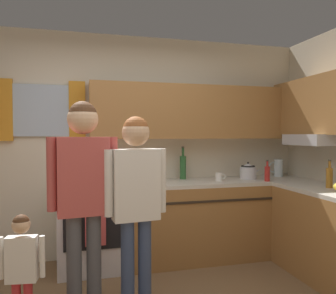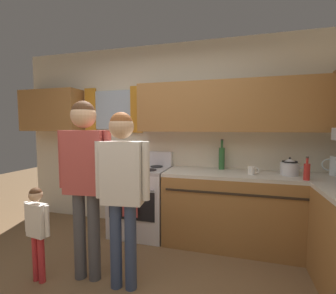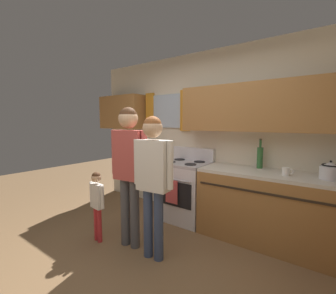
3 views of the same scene
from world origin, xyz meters
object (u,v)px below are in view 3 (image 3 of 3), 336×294
at_px(stovetop_kettle, 330,171).
at_px(adult_holding_child, 129,160).
at_px(adult_in_plaid, 153,171).
at_px(mug_ceramic_white, 286,172).
at_px(bottle_wine_green, 260,157).
at_px(stove_oven, 185,189).
at_px(small_child, 97,198).

relative_size(stovetop_kettle, adult_holding_child, 0.16).
bearing_deg(adult_in_plaid, adult_holding_child, 175.61).
bearing_deg(mug_ceramic_white, stovetop_kettle, 11.39).
relative_size(bottle_wine_green, adult_holding_child, 0.23).
relative_size(adult_holding_child, adult_in_plaid, 1.07).
height_order(stove_oven, small_child, stove_oven).
bearing_deg(stove_oven, mug_ceramic_white, -3.00).
bearing_deg(stovetop_kettle, adult_holding_child, -150.87).
distance_m(bottle_wine_green, small_child, 2.19).
height_order(bottle_wine_green, adult_in_plaid, adult_in_plaid).
xyz_separation_m(bottle_wine_green, stovetop_kettle, (0.77, -0.18, -0.06)).
distance_m(mug_ceramic_white, stovetop_kettle, 0.42).
bearing_deg(bottle_wine_green, stovetop_kettle, -13.31).
bearing_deg(adult_holding_child, mug_ceramic_white, 33.14).
bearing_deg(mug_ceramic_white, adult_holding_child, -146.86).
distance_m(stove_oven, small_child, 1.35).
distance_m(stove_oven, adult_in_plaid, 1.25).
height_order(adult_holding_child, small_child, adult_holding_child).
xyz_separation_m(stove_oven, bottle_wine_green, (1.06, 0.19, 0.58)).
height_order(adult_in_plaid, small_child, adult_in_plaid).
bearing_deg(adult_in_plaid, small_child, -170.30).
height_order(stove_oven, adult_holding_child, adult_holding_child).
bearing_deg(bottle_wine_green, adult_in_plaid, -120.91).
bearing_deg(stovetop_kettle, small_child, -152.03).
bearing_deg(small_child, adult_holding_child, 22.20).
distance_m(stove_oven, adult_holding_child, 1.23).
distance_m(mug_ceramic_white, small_child, 2.29).
bearing_deg(stove_oven, adult_holding_child, -95.98).
bearing_deg(adult_holding_child, adult_in_plaid, -4.39).
height_order(stovetop_kettle, adult_holding_child, adult_holding_child).
bearing_deg(small_child, stovetop_kettle, 27.97).
height_order(bottle_wine_green, small_child, bottle_wine_green).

